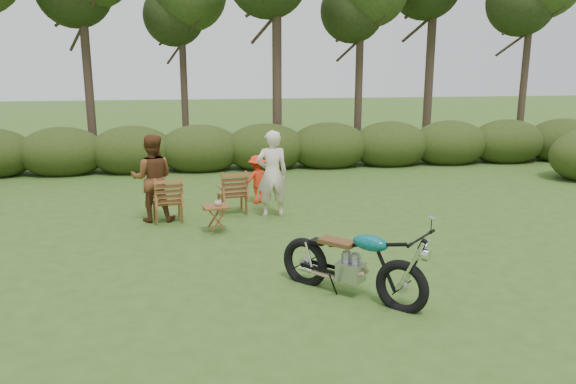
{
  "coord_description": "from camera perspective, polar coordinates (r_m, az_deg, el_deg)",
  "views": [
    {
      "loc": [
        -1.86,
        -8.07,
        3.31
      ],
      "look_at": [
        -0.35,
        1.96,
        0.9
      ],
      "focal_mm": 35.0,
      "sensor_mm": 36.0,
      "label": 1
    }
  ],
  "objects": [
    {
      "name": "ground",
      "position": [
        8.92,
        4.15,
        -8.46
      ],
      "size": [
        80.0,
        80.0,
        0.0
      ],
      "primitive_type": "plane",
      "color": "#324C19",
      "rests_on": "ground"
    },
    {
      "name": "side_table",
      "position": [
        11.04,
        -7.28,
        -2.74
      ],
      "size": [
        0.59,
        0.53,
        0.53
      ],
      "primitive_type": null,
      "rotation": [
        0.0,
        0.0,
        0.2
      ],
      "color": "#5A3316",
      "rests_on": "ground"
    },
    {
      "name": "adult_b",
      "position": [
        12.14,
        -13.38,
        -2.83
      ],
      "size": [
        0.9,
        0.71,
        1.82
      ],
      "primitive_type": "imported",
      "rotation": [
        0.0,
        0.0,
        3.11
      ],
      "color": "brown",
      "rests_on": "ground"
    },
    {
      "name": "child",
      "position": [
        13.26,
        -3.12,
        -1.11
      ],
      "size": [
        0.84,
        0.69,
        1.14
      ],
      "primitive_type": "imported",
      "rotation": [
        0.0,
        0.0,
        3.57
      ],
      "color": "red",
      "rests_on": "ground"
    },
    {
      "name": "cup",
      "position": [
        10.96,
        -7.11,
        -1.12
      ],
      "size": [
        0.18,
        0.18,
        0.11
      ],
      "primitive_type": "imported",
      "rotation": [
        0.0,
        0.0,
        -0.4
      ],
      "color": "beige",
      "rests_on": "side_table"
    },
    {
      "name": "tree_line",
      "position": [
        17.97,
        -1.03,
        14.96
      ],
      "size": [
        22.52,
        11.62,
        8.14
      ],
      "color": "#33271C",
      "rests_on": "ground"
    },
    {
      "name": "lawn_chair_right",
      "position": [
        12.47,
        -5.65,
        -2.09
      ],
      "size": [
        0.76,
        0.76,
        0.96
      ],
      "primitive_type": null,
      "rotation": [
        0.0,
        0.0,
        3.31
      ],
      "color": "#5C2E17",
      "rests_on": "ground"
    },
    {
      "name": "lawn_chair_left",
      "position": [
        12.04,
        -12.05,
        -2.89
      ],
      "size": [
        0.76,
        0.76,
        0.96
      ],
      "primitive_type": null,
      "rotation": [
        0.0,
        0.0,
        3.32
      ],
      "color": "brown",
      "rests_on": "ground"
    },
    {
      "name": "adult_a",
      "position": [
        12.14,
        -1.6,
        -2.46
      ],
      "size": [
        0.71,
        0.5,
        1.86
      ],
      "primitive_type": "imported",
      "rotation": [
        0.0,
        0.0,
        3.22
      ],
      "color": "beige",
      "rests_on": "ground"
    },
    {
      "name": "motorcycle",
      "position": [
        8.26,
        6.32,
        -10.35
      ],
      "size": [
        2.17,
        2.17,
        1.27
      ],
      "primitive_type": null,
      "rotation": [
        0.0,
        0.0,
        -0.78
      ],
      "color": "#0B9290",
      "rests_on": "ground"
    }
  ]
}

